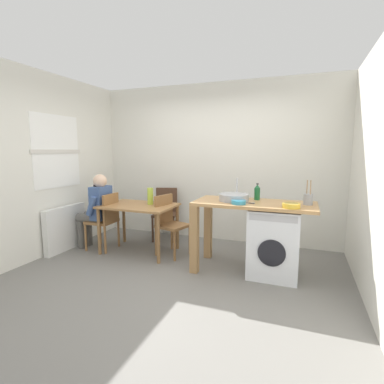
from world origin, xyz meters
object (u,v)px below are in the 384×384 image
at_px(chair_person_seat, 106,218).
at_px(seated_person, 97,207).
at_px(washing_machine, 274,242).
at_px(bottle_tall_green, 257,192).
at_px(utensil_crock, 308,199).
at_px(colander, 291,205).
at_px(mixing_bowl, 239,202).
at_px(chair_opposite, 169,221).
at_px(chair_spare_by_wall, 166,210).
at_px(dining_table, 139,211).
at_px(vase, 150,196).

xyz_separation_m(chair_person_seat, seated_person, (-0.16, -0.00, 0.16)).
height_order(washing_machine, bottle_tall_green, bottle_tall_green).
bearing_deg(utensil_crock, colander, -123.70).
bearing_deg(mixing_bowl, chair_opposite, 159.75).
xyz_separation_m(chair_spare_by_wall, utensil_crock, (2.32, -0.87, 0.48)).
xyz_separation_m(washing_machine, bottle_tall_green, (-0.26, 0.20, 0.59)).
relative_size(chair_person_seat, chair_spare_by_wall, 1.00).
height_order(bottle_tall_green, utensil_crock, utensil_crock).
bearing_deg(mixing_bowl, chair_spare_by_wall, 143.84).
relative_size(washing_machine, mixing_bowl, 4.84).
relative_size(dining_table, utensil_crock, 3.67).
bearing_deg(washing_machine, chair_opposite, 171.90).
height_order(chair_opposite, utensil_crock, utensil_crock).
relative_size(chair_opposite, seated_person, 0.75).
bearing_deg(vase, utensil_crock, -5.05).
bearing_deg(colander, seated_person, 174.79).
height_order(seated_person, utensil_crock, utensil_crock).
relative_size(dining_table, vase, 4.26).
distance_m(chair_person_seat, mixing_bowl, 2.22).
height_order(bottle_tall_green, mixing_bowl, bottle_tall_green).
relative_size(washing_machine, bottle_tall_green, 3.92).
xyz_separation_m(chair_person_seat, mixing_bowl, (2.16, -0.25, 0.44)).
relative_size(chair_person_seat, bottle_tall_green, 4.10).
height_order(chair_person_seat, utensil_crock, utensil_crock).
relative_size(chair_opposite, bottle_tall_green, 4.10).
bearing_deg(chair_spare_by_wall, colander, 137.21).
bearing_deg(bottle_tall_green, seated_person, -176.65).
distance_m(chair_person_seat, washing_machine, 2.58).
distance_m(chair_person_seat, seated_person, 0.23).
xyz_separation_m(chair_spare_by_wall, mixing_bowl, (1.53, -1.12, 0.44)).
bearing_deg(chair_opposite, chair_person_seat, -64.95).
height_order(chair_spare_by_wall, utensil_crock, utensil_crock).
height_order(chair_spare_by_wall, mixing_bowl, mixing_bowl).
relative_size(chair_opposite, colander, 4.50).
bearing_deg(vase, chair_spare_by_wall, 95.86).
bearing_deg(vase, seated_person, -166.74).
bearing_deg(chair_spare_by_wall, utensil_crock, 144.69).
height_order(washing_machine, colander, colander).
bearing_deg(colander, chair_spare_by_wall, 151.96).
relative_size(bottle_tall_green, mixing_bowl, 1.24).
relative_size(dining_table, colander, 5.50).
relative_size(chair_spare_by_wall, utensil_crock, 3.00).
distance_m(chair_person_seat, bottle_tall_green, 2.38).
bearing_deg(mixing_bowl, chair_person_seat, 173.38).
bearing_deg(chair_opposite, seated_person, -66.04).
bearing_deg(chair_person_seat, chair_opposite, -81.87).
bearing_deg(chair_opposite, washing_machine, 97.60).
bearing_deg(seated_person, utensil_crock, -91.17).
distance_m(chair_person_seat, chair_spare_by_wall, 1.07).
bearing_deg(washing_machine, vase, 172.40).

